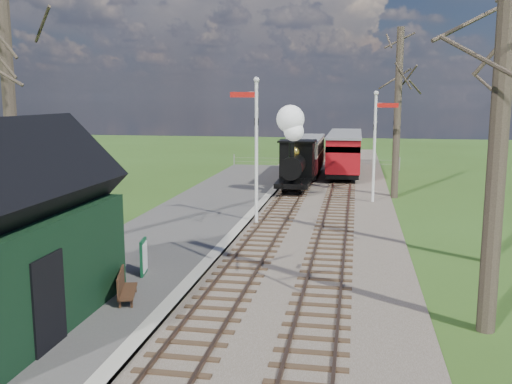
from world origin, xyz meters
TOP-DOWN VIEW (x-y plane):
  - distant_hills at (1.40, 64.38)m, footprint 114.40×48.00m
  - ballast_bed at (1.30, 22.00)m, footprint 8.00×60.00m
  - track_near at (0.00, 22.00)m, footprint 1.60×60.00m
  - track_far at (2.60, 22.00)m, footprint 1.60×60.00m
  - platform at (-3.50, 14.00)m, footprint 5.00×44.00m
  - coping_strip at (-1.20, 14.00)m, footprint 0.40×44.00m
  - station_shed at (-4.30, 4.00)m, footprint 3.25×6.30m
  - semaphore_near at (-0.77, 16.00)m, footprint 1.22×0.24m
  - semaphore_far at (4.37, 22.00)m, footprint 1.22×0.24m
  - bare_trees at (1.33, 10.10)m, footprint 15.51×22.39m
  - fence_line at (0.30, 36.00)m, footprint 12.60×0.08m
  - locomotive at (-0.01, 24.53)m, footprint 1.92×4.48m
  - coach at (0.00, 30.60)m, footprint 2.24×7.68m
  - red_carriage_a at (2.60, 30.37)m, footprint 2.24×5.55m
  - red_carriage_b at (2.60, 35.87)m, footprint 2.24×5.55m
  - sign_board at (-2.71, 8.14)m, footprint 0.22×0.72m
  - bench at (-2.42, 5.97)m, footprint 0.76×1.40m
  - person at (-3.12, 4.87)m, footprint 0.48×0.61m

SIDE VIEW (x-z plane):
  - distant_hills at x=1.40m, z-range -27.22..-5.20m
  - ballast_bed at x=1.30m, z-range 0.00..0.10m
  - track_near at x=0.00m, z-range 0.02..0.17m
  - track_far at x=2.60m, z-range 0.02..0.17m
  - platform at x=-3.50m, z-range 0.00..0.20m
  - coping_strip at x=-1.20m, z-range 0.00..0.21m
  - fence_line at x=0.30m, z-range 0.05..1.05m
  - bench at x=-2.42m, z-range 0.18..0.94m
  - sign_board at x=-2.71m, z-range 0.20..1.26m
  - person at x=-3.12m, z-range 0.20..1.68m
  - coach at x=0.00m, z-range 0.43..2.79m
  - red_carriage_a at x=2.60m, z-range 0.43..2.79m
  - red_carriage_b at x=2.60m, z-range 0.43..2.79m
  - locomotive at x=-0.01m, z-range -0.20..4.60m
  - station_shed at x=-4.30m, z-range -0.12..4.66m
  - semaphore_far at x=4.37m, z-range 0.49..6.21m
  - semaphore_near at x=-0.77m, z-range 0.51..6.73m
  - bare_trees at x=1.33m, z-range -0.79..11.21m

